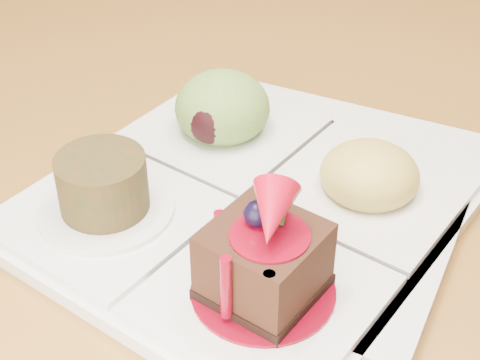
% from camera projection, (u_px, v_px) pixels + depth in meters
% --- Properties ---
extents(dining_table, '(1.00, 1.80, 0.75)m').
position_uv_depth(dining_table, '(299.00, 79.00, 0.87)').
color(dining_table, brown).
rests_on(dining_table, ground).
extents(sampler_plate, '(0.35, 0.35, 0.11)m').
position_uv_depth(sampler_plate, '(242.00, 189.00, 0.55)').
color(sampler_plate, silver).
rests_on(sampler_plate, dining_table).
extents(second_plate, '(0.29, 0.29, 0.01)m').
position_uv_depth(second_plate, '(281.00, 188.00, 0.58)').
color(second_plate, silver).
rests_on(second_plate, dining_table).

